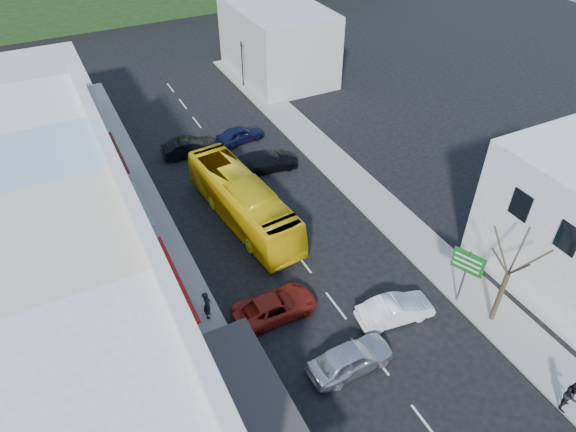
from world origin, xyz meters
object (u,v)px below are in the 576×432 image
object	(u,v)px
car_silver	(350,359)
street_tree	(508,274)
car_white	(395,310)
pedestrian_right	(572,396)
direction_sign	(463,278)
traffic_signal	(242,65)
bus	(243,201)
pedestrian_left	(207,305)
car_red	(275,306)

from	to	relation	value
car_silver	street_tree	world-z (taller)	street_tree
car_white	pedestrian_right	size ratio (longest dim) A/B	2.59
direction_sign	traffic_signal	xyz separation A→B (m)	(0.37, 31.77, 0.35)
pedestrian_right	car_white	bearing A→B (deg)	96.02
car_silver	direction_sign	world-z (taller)	direction_sign
car_white	direction_sign	world-z (taller)	direction_sign
car_silver	street_tree	distance (m)	9.07
car_silver	direction_sign	bearing A→B (deg)	-84.77
bus	traffic_signal	distance (m)	21.12
car_silver	pedestrian_left	size ratio (longest dim) A/B	2.59
car_silver	car_white	distance (m)	4.17
direction_sign	street_tree	size ratio (longest dim) A/B	0.56
car_silver	direction_sign	size ratio (longest dim) A/B	1.12
car_white	traffic_signal	bearing A→B (deg)	-0.43
pedestrian_right	traffic_signal	size ratio (longest dim) A/B	0.37
pedestrian_right	street_tree	size ratio (longest dim) A/B	0.24
pedestrian_right	pedestrian_left	bearing A→B (deg)	115.58
direction_sign	pedestrian_right	bearing A→B (deg)	-113.39
bus	direction_sign	distance (m)	14.62
car_white	bus	bearing A→B (deg)	26.12
bus	pedestrian_left	world-z (taller)	bus
bus	pedestrian_right	xyz separation A→B (m)	(7.92, -19.73, -0.55)
pedestrian_left	traffic_signal	size ratio (longest dim) A/B	0.37
street_tree	car_white	bearing A→B (deg)	152.13
car_silver	street_tree	size ratio (longest dim) A/B	0.62
car_silver	pedestrian_right	bearing A→B (deg)	-131.28
pedestrian_left	street_tree	bearing A→B (deg)	-97.14
street_tree	pedestrian_right	bearing A→B (deg)	-97.90
car_white	pedestrian_left	world-z (taller)	pedestrian_left
bus	pedestrian_right	size ratio (longest dim) A/B	6.82
pedestrian_left	car_red	bearing A→B (deg)	-92.88
car_red	direction_sign	size ratio (longest dim) A/B	1.17
car_silver	traffic_signal	xyz separation A→B (m)	(8.10, 32.70, 1.61)
traffic_signal	bus	bearing A→B (deg)	76.19
bus	car_white	xyz separation A→B (m)	(3.97, -11.68, -0.85)
direction_sign	traffic_signal	distance (m)	31.78
car_white	street_tree	bearing A→B (deg)	-110.54
direction_sign	bus	bearing A→B (deg)	98.52
bus	car_red	distance (m)	8.68
car_red	traffic_signal	distance (m)	29.67
street_tree	traffic_signal	world-z (taller)	street_tree
car_white	traffic_signal	size ratio (longest dim) A/B	0.95
pedestrian_right	direction_sign	distance (m)	7.46
bus	traffic_signal	bearing A→B (deg)	61.38
street_tree	car_silver	bearing A→B (deg)	173.91
direction_sign	traffic_signal	size ratio (longest dim) A/B	0.85
pedestrian_right	bus	bearing A→B (deg)	91.78
car_white	street_tree	world-z (taller)	street_tree
car_silver	pedestrian_right	distance (m)	10.14
bus	car_white	size ratio (longest dim) A/B	2.64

